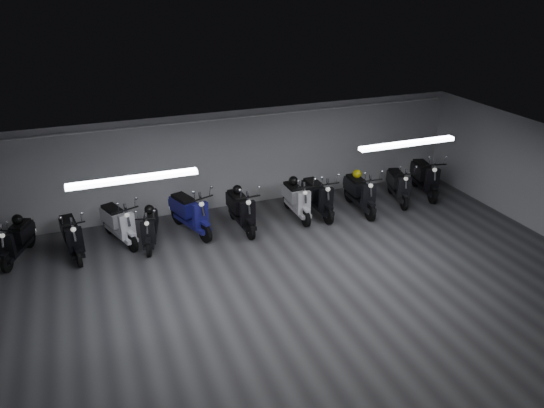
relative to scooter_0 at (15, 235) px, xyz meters
name	(u,v)px	position (x,y,z in m)	size (l,w,h in m)	color
floor	(300,298)	(5.58, -3.85, -0.65)	(14.00, 10.00, 0.01)	#3C3C3E
ceiling	(303,173)	(5.58, -3.85, 2.16)	(14.00, 10.00, 0.01)	gray
back_wall	(229,160)	(5.58, 1.15, 0.76)	(14.00, 0.01, 2.80)	#ACACAF
fluor_strip_left	(134,179)	(2.58, -2.85, 2.10)	(2.40, 0.18, 0.08)	white
fluor_strip_right	(408,144)	(8.58, -2.85, 2.10)	(2.40, 0.18, 0.08)	white
conduit	(229,118)	(5.58, 1.07, 1.98)	(0.05, 0.05, 13.60)	white
scooter_0	(15,235)	(0.00, 0.00, 0.00)	(0.58, 1.73, 1.29)	black
scooter_1	(71,230)	(1.23, -0.28, 0.03)	(0.61, 1.82, 1.35)	black
scooter_2	(118,217)	(2.34, -0.01, 0.05)	(0.62, 1.87, 1.39)	white
scooter_3	(149,223)	(3.04, -0.45, -0.03)	(0.55, 1.65, 1.23)	black
scooter_4	(190,207)	(4.12, -0.13, 0.10)	(0.66, 1.99, 1.48)	navy
scooter_5	(241,204)	(5.42, -0.37, 0.08)	(0.64, 1.93, 1.44)	black
scooter_6	(297,194)	(7.06, -0.24, 0.04)	(0.61, 1.84, 1.37)	silver
scooter_7	(318,191)	(7.68, -0.30, 0.07)	(0.64, 1.92, 1.43)	black
scooter_8	(361,187)	(8.89, -0.51, 0.08)	(0.65, 1.95, 1.45)	black
scooter_9	(399,180)	(10.28, -0.33, 0.03)	(0.60, 1.81, 1.35)	black
scooter_10	(426,172)	(11.31, -0.17, 0.10)	(0.66, 1.99, 1.49)	black
helmet_0	(149,209)	(3.09, -0.23, 0.24)	(0.24, 0.24, 0.24)	black
helmet_1	(237,190)	(5.41, -0.11, 0.37)	(0.25, 0.25, 0.25)	black
helmet_2	(17,219)	(0.09, 0.22, 0.28)	(0.25, 0.25, 0.25)	black
helmet_3	(293,181)	(7.06, 0.02, 0.34)	(0.27, 0.27, 0.27)	black
helmet_4	(357,174)	(8.91, -0.24, 0.38)	(0.25, 0.25, 0.25)	#CBBD0B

